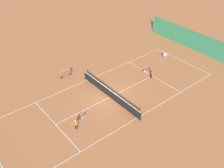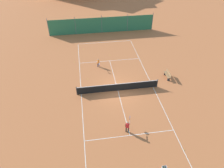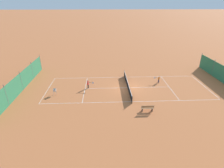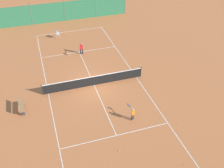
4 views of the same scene
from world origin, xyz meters
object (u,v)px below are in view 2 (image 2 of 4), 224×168
(player_near_service, at_px, (128,126))
(tennis_ball_mid_court, at_px, (184,150))
(tennis_ball_by_net_right, at_px, (110,55))
(tennis_ball_far_corner, at_px, (83,49))
(player_near_baseline, at_px, (98,63))
(tennis_ball_by_net_left, at_px, (155,83))
(tennis_net, at_px, (118,87))
(tennis_ball_service_box, at_px, (88,79))
(tennis_ball_near_corner, at_px, (75,62))
(courtside_bench, at_px, (168,75))

(player_near_service, relative_size, tennis_ball_mid_court, 19.48)
(tennis_ball_mid_court, height_order, tennis_ball_by_net_right, same)
(tennis_ball_far_corner, bearing_deg, tennis_ball_mid_court, -68.11)
(player_near_baseline, xyz_separation_m, player_near_service, (1.50, -11.07, 0.10))
(tennis_ball_by_net_left, bearing_deg, player_near_baseline, 144.51)
(tennis_ball_by_net_left, relative_size, tennis_ball_mid_court, 1.00)
(tennis_net, distance_m, tennis_ball_far_corner, 10.71)
(tennis_ball_service_box, height_order, tennis_ball_near_corner, same)
(tennis_ball_mid_court, bearing_deg, tennis_ball_near_corner, 119.96)
(tennis_ball_by_net_right, xyz_separation_m, courtside_bench, (6.07, -6.25, 0.42))
(player_near_baseline, height_order, tennis_ball_by_net_right, player_near_baseline)
(tennis_ball_service_box, xyz_separation_m, courtside_bench, (9.55, -1.16, 0.42))
(tennis_net, distance_m, tennis_ball_by_net_left, 4.62)
(tennis_ball_far_corner, relative_size, courtside_bench, 0.04)
(tennis_ball_by_net_right, bearing_deg, tennis_ball_service_box, -124.32)
(tennis_ball_near_corner, bearing_deg, tennis_ball_by_net_right, 11.45)
(tennis_ball_far_corner, bearing_deg, player_near_service, -78.66)
(tennis_ball_by_net_left, relative_size, courtside_bench, 0.04)
(tennis_net, bearing_deg, player_near_service, -91.50)
(tennis_ball_far_corner, distance_m, tennis_ball_by_net_right, 4.34)
(tennis_ball_by_net_right, bearing_deg, tennis_ball_by_net_left, -58.81)
(player_near_baseline, distance_m, tennis_ball_mid_court, 14.96)
(tennis_ball_mid_court, bearing_deg, courtside_bench, 77.85)
(player_near_service, xyz_separation_m, tennis_ball_mid_court, (4.31, -2.70, -0.72))
(player_near_baseline, bearing_deg, tennis_net, -72.23)
(tennis_ball_by_net_right, height_order, tennis_ball_service_box, same)
(courtside_bench, bearing_deg, player_near_baseline, 155.61)
(tennis_net, relative_size, player_near_service, 7.14)
(player_near_service, distance_m, tennis_ball_far_corner, 16.38)
(tennis_net, bearing_deg, player_near_baseline, 107.77)
(tennis_ball_by_net_left, bearing_deg, tennis_net, -170.46)
(player_near_service, bearing_deg, tennis_ball_near_corner, 109.75)
(tennis_ball_by_net_left, xyz_separation_m, tennis_ball_mid_court, (-0.37, -9.36, 0.00))
(tennis_ball_by_net_right, distance_m, tennis_ball_near_corner, 5.08)
(tennis_ball_near_corner, bearing_deg, tennis_net, -55.24)
(courtside_bench, bearing_deg, tennis_ball_service_box, 173.09)
(tennis_ball_by_net_right, xyz_separation_m, tennis_ball_near_corner, (-4.98, -1.01, 0.00))
(player_near_service, xyz_separation_m, tennis_ball_far_corner, (-3.22, 16.05, -0.72))
(tennis_ball_service_box, height_order, courtside_bench, courtside_bench)
(tennis_ball_far_corner, xyz_separation_m, courtside_bench, (9.72, -8.61, 0.42))
(tennis_ball_far_corner, relative_size, tennis_ball_mid_court, 1.00)
(tennis_net, height_order, tennis_ball_by_net_right, tennis_net)
(tennis_ball_far_corner, xyz_separation_m, tennis_ball_mid_court, (7.53, -18.75, 0.00))
(tennis_ball_by_net_left, relative_size, tennis_ball_service_box, 1.00)
(player_near_baseline, height_order, tennis_ball_by_net_left, player_near_baseline)
(player_near_baseline, xyz_separation_m, courtside_bench, (8.00, -3.63, -0.20))
(tennis_ball_service_box, xyz_separation_m, tennis_ball_near_corner, (-1.50, 4.08, 0.00))
(tennis_net, height_order, tennis_ball_far_corner, tennis_net)
(player_near_baseline, height_order, tennis_ball_service_box, player_near_baseline)
(player_near_service, bearing_deg, tennis_ball_by_net_left, 54.88)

